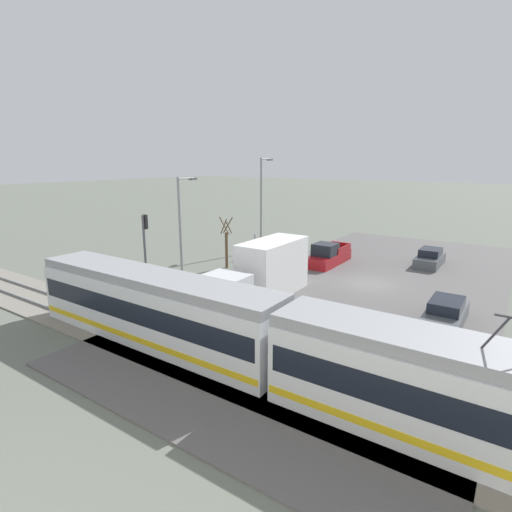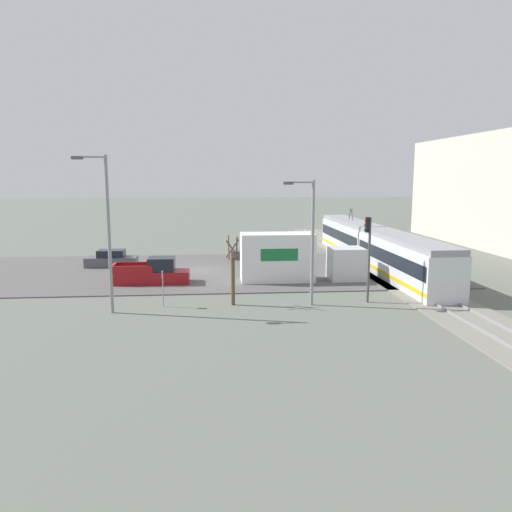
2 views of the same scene
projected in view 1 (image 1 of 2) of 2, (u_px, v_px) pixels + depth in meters
ground_plane at (368, 285)px, 29.39m from camera, size 320.00×320.00×0.00m
road_surface at (368, 284)px, 29.38m from camera, size 17.48×40.55×0.08m
rail_bed at (250, 373)px, 17.06m from camera, size 65.17×4.40×0.22m
light_rail_tram at (282, 345)px, 15.81m from camera, size 29.63×2.76×4.57m
box_truck at (262, 273)px, 25.93m from camera, size 2.52×9.45×3.64m
pickup_truck at (328, 256)px, 34.83m from camera, size 1.99×5.67×1.93m
sedan_car_0 at (430, 258)px, 34.40m from camera, size 1.86×4.44×1.48m
sedan_car_1 at (445, 314)px, 21.99m from camera, size 1.86×4.79×1.42m
traffic_light_pole at (145, 244)px, 26.40m from camera, size 0.28×0.47×5.46m
street_tree at (226, 245)px, 33.60m from camera, size 1.04×0.86×4.37m
street_lamp_near_crossing at (262, 199)px, 39.47m from camera, size 0.36×1.95×9.18m
street_lamp_mid_block at (182, 222)px, 29.48m from camera, size 0.36×1.95×7.75m
no_parking_sign at (255, 243)px, 37.26m from camera, size 0.32×0.08×2.25m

